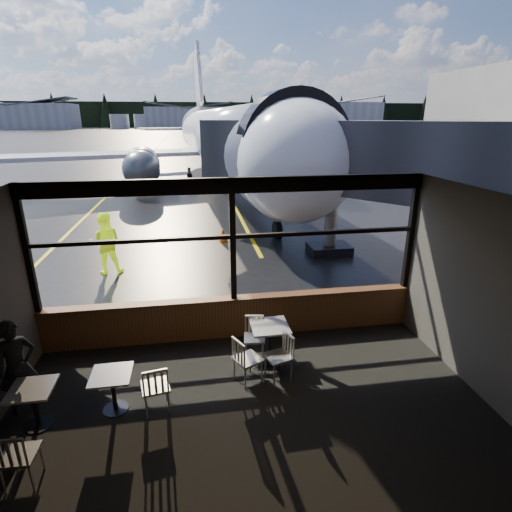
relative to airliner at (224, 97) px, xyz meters
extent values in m
plane|color=black|center=(-1.66, 99.81, -5.87)|extent=(520.00, 520.00, 0.00)
cube|color=black|center=(-1.66, -23.19, -5.86)|extent=(8.00, 6.00, 0.01)
cube|color=#38332D|center=(-1.66, -23.19, -2.37)|extent=(8.00, 6.00, 0.04)
cube|color=#4D473E|center=(2.34, -23.19, -4.12)|extent=(0.04, 6.00, 3.50)
cube|color=#532F19|center=(-1.66, -20.19, -5.42)|extent=(8.00, 0.28, 0.90)
cube|color=black|center=(-1.66, -20.19, -2.52)|extent=(8.00, 0.18, 0.30)
cube|color=black|center=(-5.61, -20.19, -3.67)|extent=(0.12, 0.12, 2.60)
cube|color=black|center=(-1.66, -20.19, -3.67)|extent=(0.12, 0.12, 2.60)
cube|color=black|center=(2.29, -20.19, -3.67)|extent=(0.12, 0.12, 2.60)
cube|color=black|center=(-1.66, -20.19, -3.57)|extent=(8.00, 0.10, 0.08)
imported|color=black|center=(-5.36, -22.00, -5.06)|extent=(0.71, 0.66, 1.63)
imported|color=#BFF219|center=(-5.14, -15.71, -4.92)|extent=(0.98, 0.79, 1.92)
cone|color=#EC5707|center=(-1.31, -12.96, -5.62)|extent=(0.37, 0.37, 0.52)
cone|color=#F44807|center=(-6.56, -1.67, -5.59)|extent=(0.41, 0.41, 0.57)
cylinder|color=silver|center=(-31.66, 161.81, -2.87)|extent=(8.00, 8.00, 6.00)
cylinder|color=silver|center=(-21.66, 161.81, -2.87)|extent=(8.00, 8.00, 6.00)
cylinder|color=silver|center=(-11.66, 161.81, -2.87)|extent=(8.00, 8.00, 6.00)
cube|color=black|center=(-1.66, 189.81, 0.13)|extent=(360.00, 3.00, 12.00)
camera|label=1|loc=(-2.44, -28.02, -1.26)|focal=28.00mm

